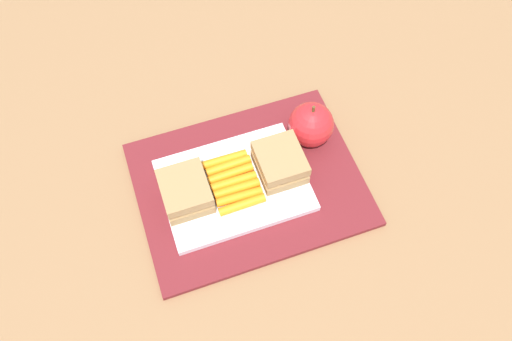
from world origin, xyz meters
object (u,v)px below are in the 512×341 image
(carrot_sticks_bundle, at_px, (233,181))
(food_tray, at_px, (234,185))
(sandwich_half_right, at_px, (280,163))
(apple, at_px, (311,125))
(sandwich_half_left, at_px, (185,191))

(carrot_sticks_bundle, bearing_deg, food_tray, -49.46)
(food_tray, distance_m, sandwich_half_right, 0.08)
(sandwich_half_right, xyz_separation_m, apple, (0.07, 0.05, 0.00))
(sandwich_half_left, xyz_separation_m, apple, (0.23, 0.05, 0.00))
(sandwich_half_left, bearing_deg, food_tray, 0.00)
(carrot_sticks_bundle, relative_size, apple, 1.17)
(sandwich_half_right, bearing_deg, sandwich_half_left, 180.00)
(food_tray, distance_m, carrot_sticks_bundle, 0.01)
(sandwich_half_left, height_order, carrot_sticks_bundle, sandwich_half_left)
(food_tray, bearing_deg, apple, 17.98)
(sandwich_half_right, relative_size, apple, 0.92)
(food_tray, xyz_separation_m, sandwich_half_right, (0.08, 0.00, 0.03))
(sandwich_half_left, height_order, sandwich_half_right, same)
(sandwich_half_left, bearing_deg, sandwich_half_right, 0.00)
(food_tray, height_order, carrot_sticks_bundle, carrot_sticks_bundle)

